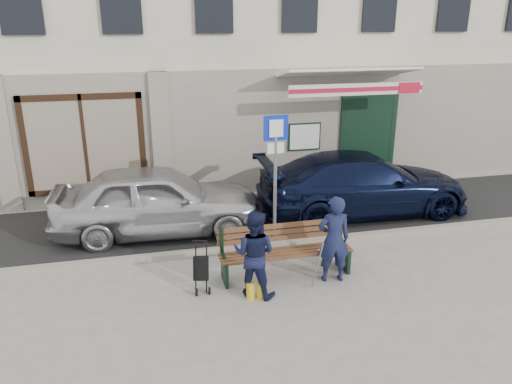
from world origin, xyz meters
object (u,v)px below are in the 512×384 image
object	(u,v)px
car_silver	(158,200)
bench	(283,252)
car_navy	(363,184)
parking_sign	(275,160)
woman	(254,254)
stroller	(201,270)
man	(334,239)

from	to	relation	value
car_silver	bench	distance (m)	3.23
car_silver	car_navy	size ratio (longest dim) A/B	0.88
parking_sign	woman	world-z (taller)	parking_sign
car_silver	stroller	world-z (taller)	car_silver
car_navy	woman	size ratio (longest dim) A/B	3.31
car_navy	man	xyz separation A→B (m)	(-1.88, -2.89, 0.07)
man	bench	bearing A→B (deg)	-19.35
car_silver	car_navy	world-z (taller)	car_silver
car_navy	woman	world-z (taller)	woman
woman	parking_sign	bearing A→B (deg)	-83.29
parking_sign	woman	xyz separation A→B (m)	(-0.86, -1.89, -1.03)
woman	stroller	bearing A→B (deg)	9.70
car_silver	parking_sign	world-z (taller)	parking_sign
woman	car_navy	bearing A→B (deg)	-106.29
stroller	car_navy	bearing A→B (deg)	46.33
parking_sign	woman	distance (m)	2.32
car_silver	bench	bearing A→B (deg)	-136.21
man	woman	xyz separation A→B (m)	(-1.45, -0.16, -0.04)
man	stroller	bearing A→B (deg)	0.84
parking_sign	bench	xyz separation A→B (m)	(-0.21, -1.37, -1.32)
car_silver	man	distance (m)	4.02
bench	car_navy	bearing A→B (deg)	43.36
man	stroller	xyz separation A→B (m)	(-2.30, 0.18, -0.40)
bench	stroller	xyz separation A→B (m)	(-1.50, -0.19, -0.07)
car_navy	bench	size ratio (longest dim) A/B	2.08
parking_sign	man	world-z (taller)	parking_sign
man	woman	size ratio (longest dim) A/B	1.05
stroller	man	bearing A→B (deg)	8.98
car_navy	woman	distance (m)	4.51
parking_sign	woman	size ratio (longest dim) A/B	1.76
car_silver	man	world-z (taller)	man
car_navy	bench	xyz separation A→B (m)	(-2.67, -2.52, -0.27)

